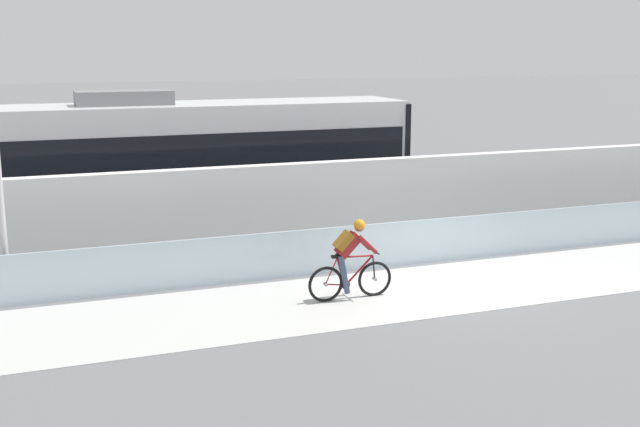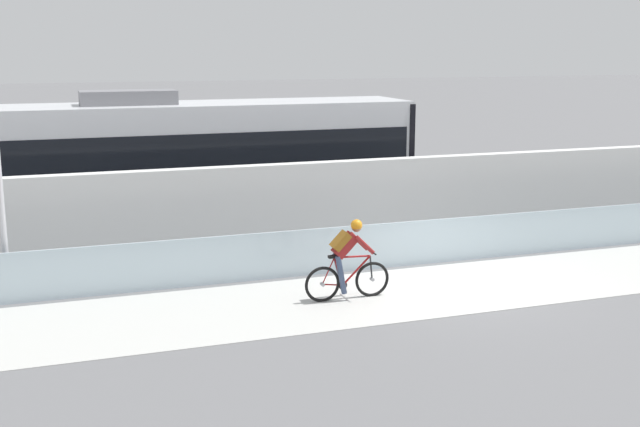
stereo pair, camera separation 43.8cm
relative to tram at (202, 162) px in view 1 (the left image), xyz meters
The scene contains 8 objects.
ground_plane 8.11m from the tram, 60.36° to the right, with size 200.00×200.00×0.00m, color slate.
bike_path_deck 8.10m from the tram, 60.36° to the right, with size 32.00×3.20×0.01m, color beige.
glass_parapet 6.49m from the tram, 52.06° to the right, with size 32.00×0.05×1.03m, color silver.
concrete_barrier_wall 5.10m from the tram, 39.38° to the right, with size 32.00×0.36×2.21m, color silver.
tram_rail_near 4.39m from the tram, 10.43° to the right, with size 32.00×0.08×0.01m, color #595654.
tram_rail_far 4.39m from the tram, 10.43° to the left, with size 32.00×0.08×0.01m, color #595654.
tram is the anchor object (origin of this frame).
cyclist_on_bike 7.09m from the tram, 78.10° to the right, with size 1.77×0.58×1.61m.
Camera 1 is at (-8.20, -13.77, 4.91)m, focal length 44.16 mm.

